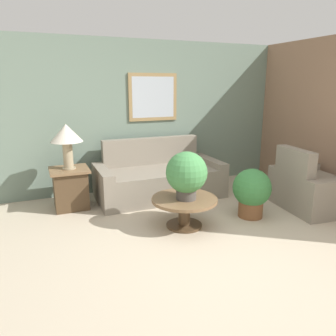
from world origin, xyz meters
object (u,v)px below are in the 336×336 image
couch_main (159,179)px  table_lamp (66,136)px  potted_plant_on_table (187,174)px  coffee_table (184,206)px  armchair (310,189)px  potted_plant_floor (252,191)px  side_table (71,188)px

couch_main → table_lamp: 1.66m
potted_plant_on_table → couch_main: bearing=84.7°
table_lamp → couch_main: bearing=0.0°
coffee_table → table_lamp: 2.02m
potted_plant_on_table → armchair: bearing=-2.4°
couch_main → armchair: (1.93, -1.42, 0.00)m
potted_plant_on_table → potted_plant_floor: (1.02, -0.02, -0.35)m
couch_main → potted_plant_floor: couch_main is taller
armchair → potted_plant_on_table: size_ratio=1.88×
side_table → potted_plant_on_table: (1.32, -1.33, 0.43)m
coffee_table → potted_plant_floor: size_ratio=1.24×
couch_main → side_table: 1.44m
armchair → potted_plant_floor: armchair is taller
potted_plant_on_table → table_lamp: bearing=134.7°
table_lamp → potted_plant_floor: table_lamp is taller
side_table → potted_plant_floor: size_ratio=0.88×
armchair → side_table: bearing=73.5°
couch_main → armchair: same height
table_lamp → side_table: bearing=0.0°
couch_main → potted_plant_on_table: 1.41m
potted_plant_floor → potted_plant_on_table: bearing=178.8°
couch_main → potted_plant_floor: (0.90, -1.36, 0.09)m
armchair → table_lamp: table_lamp is taller
side_table → coffee_table: bearing=-44.6°
potted_plant_floor → coffee_table: bearing=176.6°
couch_main → potted_plant_floor: bearing=-56.6°
potted_plant_on_table → coffee_table: bearing=98.3°
armchair → coffee_table: size_ratio=1.35×
couch_main → potted_plant_on_table: bearing=-95.3°
coffee_table → table_lamp: bearing=135.4°
coffee_table → table_lamp: table_lamp is taller
couch_main → side_table: couch_main is taller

